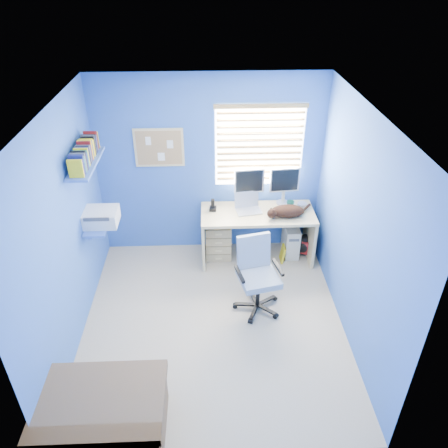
{
  "coord_description": "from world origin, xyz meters",
  "views": [
    {
      "loc": [
        -0.03,
        -3.74,
        3.71
      ],
      "look_at": [
        0.15,
        0.65,
        0.95
      ],
      "focal_mm": 35.0,
      "sensor_mm": 36.0,
      "label": 1
    }
  ],
  "objects_px": {
    "desk": "(257,235)",
    "office_chair": "(257,284)",
    "laptop": "(249,204)",
    "tower_pc": "(291,239)",
    "cat": "(288,211)"
  },
  "relations": [
    {
      "from": "desk",
      "to": "laptop",
      "type": "relative_size",
      "value": 4.6
    },
    {
      "from": "desk",
      "to": "tower_pc",
      "type": "height_order",
      "value": "desk"
    },
    {
      "from": "cat",
      "to": "tower_pc",
      "type": "relative_size",
      "value": 0.98
    },
    {
      "from": "tower_pc",
      "to": "laptop",
      "type": "bearing_deg",
      "value": -173.63
    },
    {
      "from": "desk",
      "to": "office_chair",
      "type": "distance_m",
      "value": 1.0
    },
    {
      "from": "laptop",
      "to": "office_chair",
      "type": "relative_size",
      "value": 0.36
    },
    {
      "from": "tower_pc",
      "to": "office_chair",
      "type": "xyz_separation_m",
      "value": [
        -0.6,
        -1.1,
        0.12
      ]
    },
    {
      "from": "tower_pc",
      "to": "office_chair",
      "type": "height_order",
      "value": "office_chair"
    },
    {
      "from": "desk",
      "to": "office_chair",
      "type": "relative_size",
      "value": 1.64
    },
    {
      "from": "office_chair",
      "to": "laptop",
      "type": "bearing_deg",
      "value": 91.05
    },
    {
      "from": "desk",
      "to": "cat",
      "type": "distance_m",
      "value": 0.6
    },
    {
      "from": "laptop",
      "to": "tower_pc",
      "type": "xyz_separation_m",
      "value": [
        0.62,
        0.07,
        -0.62
      ]
    },
    {
      "from": "laptop",
      "to": "tower_pc",
      "type": "distance_m",
      "value": 0.88
    },
    {
      "from": "laptop",
      "to": "office_chair",
      "type": "height_order",
      "value": "laptop"
    },
    {
      "from": "laptop",
      "to": "cat",
      "type": "height_order",
      "value": "laptop"
    }
  ]
}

